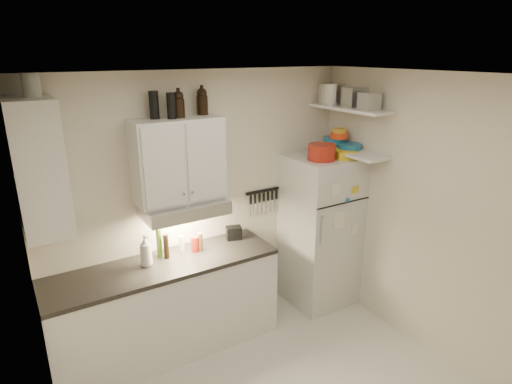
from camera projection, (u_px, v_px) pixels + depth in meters
ceiling at (298, 75)px, 2.66m from camera, size 3.20×3.00×0.02m
back_wall at (203, 204)px, 4.29m from camera, size 3.20×0.02×2.60m
left_wall at (47, 340)px, 2.26m from camera, size 0.02×3.00×2.60m
right_wall at (436, 220)px, 3.87m from camera, size 0.02×3.00×2.60m
base_cabinet at (167, 309)px, 4.03m from camera, size 2.10×0.60×0.88m
countertop at (164, 265)px, 3.89m from camera, size 2.10×0.62×0.04m
upper_cabinet at (178, 160)px, 3.83m from camera, size 0.80×0.33×0.75m
side_cabinet at (38, 167)px, 3.12m from camera, size 0.33×0.55×1.00m
range_hood at (184, 208)px, 3.91m from camera, size 0.76×0.46×0.12m
fridge at (320, 231)px, 4.77m from camera, size 0.70×0.68×1.70m
shelf_hi at (350, 109)px, 4.34m from camera, size 0.30×0.95×0.03m
shelf_lo at (347, 151)px, 4.47m from camera, size 0.30×0.95×0.03m
knife_strip at (263, 191)px, 4.61m from camera, size 0.42×0.02×0.03m
dutch_oven at (322, 152)px, 4.32m from camera, size 0.33×0.33×0.16m
book_stack at (344, 154)px, 4.42m from camera, size 0.28×0.31×0.08m
spice_jar at (333, 150)px, 4.52m from camera, size 0.08×0.08×0.11m
stock_pot at (331, 93)px, 4.60m from camera, size 0.39×0.39×0.21m
tin_a at (354, 97)px, 4.32m from camera, size 0.21×0.19×0.19m
tin_b at (369, 101)px, 4.11m from camera, size 0.17×0.17×0.16m
bowl_teal at (334, 142)px, 4.62m from camera, size 0.24×0.24×0.10m
bowl_orange at (339, 136)px, 4.54m from camera, size 0.19×0.19×0.06m
bowl_yellow at (339, 131)px, 4.53m from camera, size 0.15×0.15×0.05m
plates at (350, 146)px, 4.48m from camera, size 0.30×0.30×0.06m
growler_a at (179, 104)px, 3.69m from camera, size 0.13×0.13×0.24m
growler_b at (202, 101)px, 3.88m from camera, size 0.12×0.12×0.25m
thermos_a at (171, 106)px, 3.64m from camera, size 0.09×0.09×0.22m
thermos_b at (154, 105)px, 3.63m from camera, size 0.10×0.10×0.24m
side_jar at (31, 85)px, 2.98m from camera, size 0.15×0.15×0.16m
soap_bottle at (145, 249)px, 3.79m from camera, size 0.16×0.16×0.33m
pepper_mill at (200, 242)px, 4.12m from camera, size 0.07×0.07×0.18m
oil_bottle at (159, 243)px, 3.97m from camera, size 0.06×0.06×0.28m
vinegar_bottle at (166, 246)px, 3.95m from camera, size 0.06×0.06×0.24m
clear_bottle at (182, 244)px, 4.09m from camera, size 0.06×0.06×0.16m
red_jar at (195, 244)px, 4.10m from camera, size 0.09×0.09×0.15m
caddy at (234, 233)px, 4.37m from camera, size 0.18×0.15×0.13m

